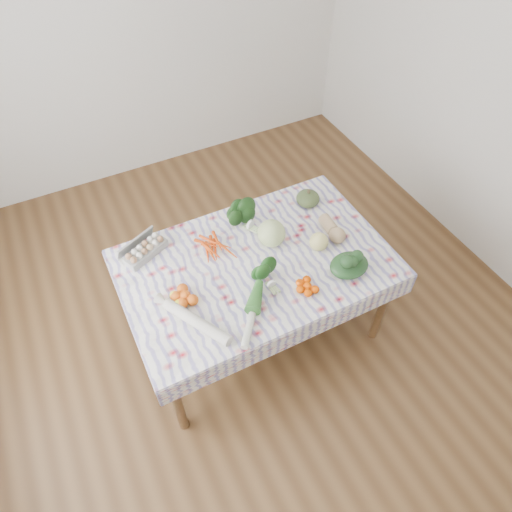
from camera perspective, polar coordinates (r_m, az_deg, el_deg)
ground at (r=3.45m, az=0.00°, el=-8.99°), size 4.50×4.50×0.00m
wall_back at (r=4.25m, az=-15.51°, el=26.48°), size 4.00×0.04×2.80m
dining_table at (r=2.89m, az=0.00°, el=-1.84°), size 1.60×1.00×0.75m
tablecloth at (r=2.83m, az=0.00°, el=-0.85°), size 1.66×1.06×0.01m
egg_carton at (r=2.92m, az=-13.64°, el=0.66°), size 0.31×0.23×0.08m
carrot_bunch at (r=2.88m, az=-5.00°, el=0.78°), size 0.24×0.23×0.04m
kale_bunch at (r=2.99m, az=-1.54°, el=4.87°), size 0.23×0.22×0.16m
kabocha_squash at (r=3.18m, az=6.50°, el=7.16°), size 0.21×0.21×0.11m
cabbage at (r=2.87m, az=1.94°, el=2.86°), size 0.22×0.22×0.18m
butternut_squash at (r=2.99m, az=9.55°, el=3.44°), size 0.12×0.24×0.11m
orange_cluster at (r=2.66m, az=-8.84°, el=-4.94°), size 0.26×0.26×0.07m
broccoli at (r=2.69m, az=1.39°, el=-2.67°), size 0.16×0.16×0.11m
mandarin_cluster at (r=2.70m, az=6.46°, el=-3.71°), size 0.18×0.18×0.05m
grapefruit at (r=2.89m, az=7.86°, el=1.78°), size 0.12×0.12×0.12m
spinach_bag at (r=2.80m, az=11.56°, el=-1.15°), size 0.26×0.22×0.11m
daikon at (r=2.55m, az=-7.40°, el=-8.18°), size 0.28×0.44×0.07m
leek at (r=2.57m, az=-0.50°, el=-7.39°), size 0.29×0.36×0.05m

